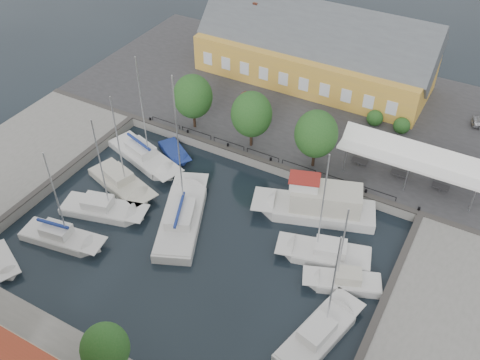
% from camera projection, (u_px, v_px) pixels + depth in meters
% --- Properties ---
extents(ground, '(140.00, 140.00, 0.00)m').
position_uv_depth(ground, '(208.00, 230.00, 48.00)').
color(ground, black).
rests_on(ground, ground).
extents(north_quay, '(56.00, 26.00, 1.00)m').
position_uv_depth(north_quay, '(310.00, 105.00, 63.01)').
color(north_quay, '#2D2D30').
rests_on(north_quay, ground).
extents(west_quay, '(12.00, 24.00, 1.00)m').
position_uv_depth(west_quay, '(14.00, 164.00, 54.47)').
color(west_quay, slate).
rests_on(west_quay, ground).
extents(east_quay, '(12.00, 24.00, 1.00)m').
position_uv_depth(east_quay, '(454.00, 350.00, 38.22)').
color(east_quay, slate).
rests_on(east_quay, ground).
extents(quay_edge_fittings, '(56.00, 24.72, 0.40)m').
position_uv_depth(quay_edge_fittings, '(234.00, 191.00, 50.47)').
color(quay_edge_fittings, '#383533').
rests_on(quay_edge_fittings, north_quay).
extents(warehouse, '(28.56, 14.00, 9.55)m').
position_uv_depth(warehouse, '(310.00, 51.00, 64.99)').
color(warehouse, gold).
rests_on(warehouse, north_quay).
extents(tent_canopy, '(14.00, 4.00, 2.83)m').
position_uv_depth(tent_canopy, '(414.00, 158.00, 50.11)').
color(tent_canopy, white).
rests_on(tent_canopy, north_quay).
extents(quay_trees, '(18.20, 4.20, 6.30)m').
position_uv_depth(quay_trees, '(252.00, 114.00, 53.58)').
color(quay_trees, black).
rests_on(quay_trees, north_quay).
extents(car_red, '(2.28, 4.53, 1.43)m').
position_uv_depth(car_red, '(245.00, 103.00, 61.02)').
color(car_red, '#5D2115').
rests_on(car_red, north_quay).
extents(center_sailboat, '(7.43, 11.48, 15.05)m').
position_uv_depth(center_sailboat, '(182.00, 219.00, 48.62)').
color(center_sailboat, silver).
rests_on(center_sailboat, ground).
extents(trawler, '(11.73, 6.78, 5.00)m').
position_uv_depth(trawler, '(319.00, 206.00, 48.93)').
color(trawler, silver).
rests_on(trawler, ground).
extents(east_boat_a, '(8.41, 4.74, 11.47)m').
position_uv_depth(east_boat_a, '(326.00, 255.00, 45.46)').
color(east_boat_a, silver).
rests_on(east_boat_a, ground).
extents(east_boat_b, '(6.62, 4.26, 9.00)m').
position_uv_depth(east_boat_b, '(344.00, 283.00, 43.13)').
color(east_boat_b, silver).
rests_on(east_boat_b, ground).
extents(east_boat_c, '(4.49, 8.62, 10.67)m').
position_uv_depth(east_boat_c, '(319.00, 335.00, 39.45)').
color(east_boat_c, silver).
rests_on(east_boat_c, ground).
extents(west_boat_a, '(10.02, 5.53, 12.76)m').
position_uv_depth(west_boat_a, '(144.00, 157.00, 55.74)').
color(west_boat_a, silver).
rests_on(west_boat_a, ground).
extents(west_boat_b, '(8.54, 5.05, 11.19)m').
position_uv_depth(west_boat_b, '(122.00, 184.00, 52.50)').
color(west_boat_b, '#B9B6A6').
rests_on(west_boat_b, ground).
extents(west_boat_c, '(8.47, 4.62, 11.07)m').
position_uv_depth(west_boat_c, '(103.00, 210.00, 49.64)').
color(west_boat_c, silver).
rests_on(west_boat_c, ground).
extents(west_boat_d, '(8.06, 3.57, 10.56)m').
position_uv_depth(west_boat_d, '(61.00, 238.00, 46.88)').
color(west_boat_d, silver).
rests_on(west_boat_d, ground).
extents(launch_sw, '(5.01, 3.56, 0.98)m').
position_uv_depth(launch_sw, '(3.00, 262.00, 45.04)').
color(launch_sw, silver).
rests_on(launch_sw, ground).
extents(launch_nw, '(5.04, 4.16, 0.88)m').
position_uv_depth(launch_nw, '(175.00, 153.00, 56.58)').
color(launch_nw, navy).
rests_on(launch_nw, ground).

